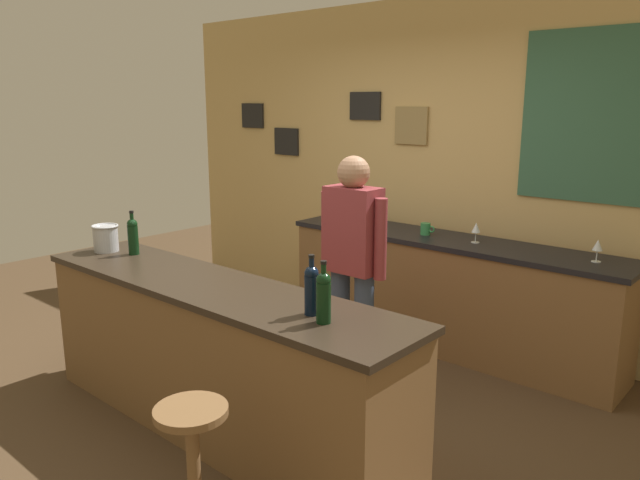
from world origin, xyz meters
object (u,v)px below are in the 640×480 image
Objects in this scene: ice_bucket at (106,237)px; wine_glass_b at (368,215)px; bar_stool at (193,454)px; wine_glass_a at (361,211)px; wine_bottle_a at (133,235)px; bartender at (353,260)px; wine_bottle_c at (324,295)px; wine_glass_c at (476,229)px; coffee_mug at (426,229)px; wine_bottle_b at (312,288)px; wine_glass_d at (598,246)px.

ice_bucket is 1.21× the size of wine_glass_b.
wine_glass_a reaches higher than bar_stool.
wine_bottle_a is 0.24m from ice_bucket.
bartender reaches higher than bar_stool.
wine_bottle_c is 2.12m from wine_glass_c.
bar_stool is 3.09m from wine_glass_a.
wine_glass_b is at bearing 111.54° from bar_stool.
ice_bucket is 1.21× the size of wine_glass_c.
bartender is at bearing -83.08° from coffee_mug.
bartender is 1.23m from wine_glass_b.
wine_glass_c is (0.95, 0.09, 0.00)m from wine_glass_b.
coffee_mug is (-0.60, 2.05, -0.11)m from wine_bottle_b.
wine_bottle_b is (1.74, -0.10, 0.00)m from wine_bottle_a.
bartender reaches higher than wine_glass_a.
wine_bottle_c is at bearing -1.82° from ice_bucket.
wine_bottle_b is 1.97× the size of wine_glass_d.
wine_bottle_b reaches higher than wine_glass_d.
wine_glass_b and wine_glass_d have the same top height.
bartender is 12.96× the size of coffee_mug.
wine_bottle_c is 1.97× the size of wine_glass_c.
wine_bottle_b reaches higher than coffee_mug.
ice_bucket is at bearing 159.09° from bar_stool.
bar_stool is 0.93m from wine_bottle_b.
ice_bucket reaches higher than wine_glass_a.
wine_bottle_b is at bearing -85.52° from wine_glass_c.
bar_stool is 2.85m from coffee_mug.
ice_bucket is 1.50× the size of coffee_mug.
wine_glass_c is (-0.28, 2.10, -0.05)m from wine_bottle_c.
wine_glass_b is at bearing -176.74° from wine_glass_d.
wine_bottle_a is at bearing 154.37° from bar_stool.
wine_glass_d is (2.68, 2.05, -0.01)m from ice_bucket.
bar_stool is at bearing -68.46° from wine_glass_b.
wine_glass_a is 1.24× the size of coffee_mug.
bartender is 5.29× the size of wine_bottle_b.
bartender is 1.75m from ice_bucket.
coffee_mug is (1.37, 2.03, -0.07)m from ice_bucket.
wine_bottle_b is at bearing -60.46° from wine_glass_b.
wine_glass_d reaches higher than coffee_mug.
wine_glass_a is at bearing 125.22° from bartender.
wine_bottle_b is 1.00× the size of wine_bottle_c.
wine_glass_b is at bearing 121.49° from wine_bottle_c.
coffee_mug reaches higher than bar_stool.
wine_glass_d is (0.60, 2.11, -0.05)m from wine_bottle_c.
wine_bottle_a is 2.45× the size of coffee_mug.
wine_glass_d is at bearing 70.80° from wine_bottle_b.
wine_bottle_b is 1.97× the size of wine_glass_c.
bartender is 1.42m from wine_glass_a.
wine_glass_c is at bearing 75.33° from bartender.
wine_glass_c is 0.44m from coffee_mug.
bar_stool is at bearing -20.91° from ice_bucket.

